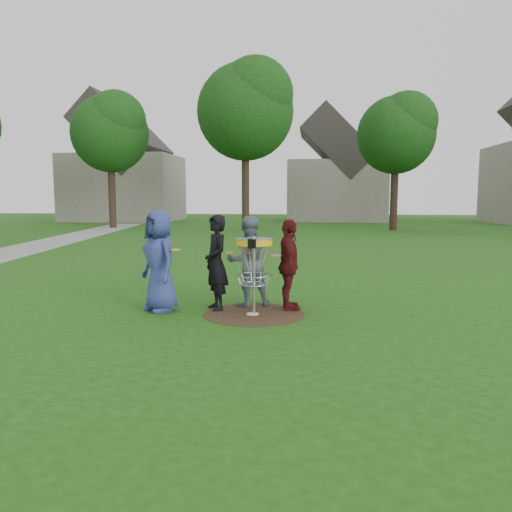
# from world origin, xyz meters

# --- Properties ---
(ground) EXTENTS (100.00, 100.00, 0.00)m
(ground) POSITION_xyz_m (0.00, 0.00, 0.00)
(ground) COLOR #19470F
(ground) RESTS_ON ground
(dirt_patch) EXTENTS (1.80, 1.80, 0.01)m
(dirt_patch) POSITION_xyz_m (0.00, 0.00, 0.00)
(dirt_patch) COLOR #47331E
(dirt_patch) RESTS_ON ground
(concrete_path) EXTENTS (7.75, 39.92, 0.02)m
(concrete_path) POSITION_xyz_m (-10.00, 8.00, 0.01)
(concrete_path) COLOR #9E9E99
(concrete_path) RESTS_ON ground
(player_blue) EXTENTS (1.04, 1.05, 1.83)m
(player_blue) POSITION_xyz_m (-1.72, 0.09, 0.91)
(player_blue) COLOR navy
(player_blue) RESTS_ON ground
(player_black) EXTENTS (0.67, 0.76, 1.74)m
(player_black) POSITION_xyz_m (-0.73, 0.29, 0.87)
(player_black) COLOR black
(player_black) RESTS_ON ground
(player_grey) EXTENTS (1.01, 0.91, 1.71)m
(player_grey) POSITION_xyz_m (-0.19, 0.69, 0.85)
(player_grey) COLOR slate
(player_grey) RESTS_ON ground
(player_maroon) EXTENTS (0.54, 1.02, 1.66)m
(player_maroon) POSITION_xyz_m (0.59, 0.42, 0.83)
(player_maroon) COLOR #4F1212
(player_maroon) RESTS_ON ground
(disc_on_grass) EXTENTS (0.22, 0.22, 0.02)m
(disc_on_grass) POSITION_xyz_m (-0.02, -0.03, 0.01)
(disc_on_grass) COLOR white
(disc_on_grass) RESTS_ON ground
(disc_golf_basket) EXTENTS (0.66, 0.67, 1.38)m
(disc_golf_basket) POSITION_xyz_m (0.00, -0.00, 1.02)
(disc_golf_basket) COLOR #9EA0A5
(disc_golf_basket) RESTS_ON ground
(held_discs) EXTENTS (2.02, 0.56, 0.12)m
(held_discs) POSITION_xyz_m (-0.42, 0.23, 1.06)
(held_discs) COLOR #F5A81B
(held_discs) RESTS_ON ground
(tree_row) EXTENTS (51.20, 17.42, 9.90)m
(tree_row) POSITION_xyz_m (0.44, 20.67, 6.21)
(tree_row) COLOR #38281C
(tree_row) RESTS_ON ground
(house_row) EXTENTS (44.50, 10.65, 11.62)m
(house_row) POSITION_xyz_m (4.78, 33.07, 4.14)
(house_row) COLOR gray
(house_row) RESTS_ON ground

